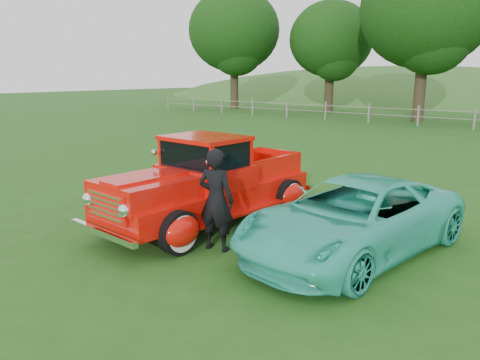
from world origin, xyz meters
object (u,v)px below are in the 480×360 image
Objects in this scene: tree_mid_west at (331,39)px; man at (216,200)px; tree_far_west at (234,31)px; teal_sedan at (353,218)px; red_pickup at (208,185)px; tree_near_west at (427,9)px.

tree_mid_west is 31.06m from man.
tree_far_west is 1.17× the size of tree_mid_west.
teal_sedan is 2.30m from man.
tree_far_west reaches higher than red_pickup.
teal_sedan is at bearing 8.33° from red_pickup.
teal_sedan is (2.99, 0.28, -0.17)m from red_pickup.
teal_sedan is 2.56× the size of man.
red_pickup is at bearing -55.33° from man.
teal_sedan is (22.74, -24.63, -5.86)m from tree_far_west.
red_pickup is at bearing -166.30° from teal_sedan.
tree_near_west is at bearing 114.28° from teal_sedan.
tree_far_west is 16.03m from tree_near_west.
tree_near_west is (8.00, -3.00, 1.25)m from tree_mid_west.
man is at bearing -65.29° from tree_mid_west.
tree_near_west is (16.00, -1.00, 0.31)m from tree_far_west.
red_pickup is 1.13× the size of teal_sedan.
tree_near_west is 25.33m from teal_sedan.
tree_mid_west is 8.63m from tree_near_west.
teal_sedan is (14.74, -26.63, -4.93)m from tree_mid_west.
man is at bearing -79.01° from tree_near_west.
tree_far_west is 32.29m from red_pickup.
tree_far_west is 1.96× the size of red_pickup.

